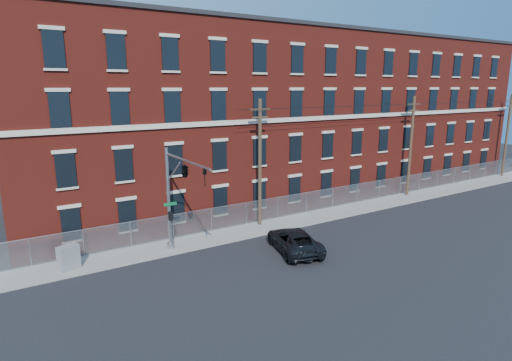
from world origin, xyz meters
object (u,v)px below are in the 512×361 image
object	(u,v)px
traffic_signal_mast	(181,180)
utility_cabinet	(69,257)
pickup_truck	(294,241)
utility_pole_near	(260,161)

from	to	relation	value
traffic_signal_mast	utility_cabinet	world-z (taller)	traffic_signal_mast
traffic_signal_mast	pickup_truck	xyz separation A→B (m)	(7.07, -2.36, -4.63)
utility_pole_near	pickup_truck	distance (m)	7.43
traffic_signal_mast	utility_cabinet	xyz separation A→B (m)	(-6.47, 2.40, -4.51)
utility_pole_near	pickup_truck	size ratio (longest dim) A/B	1.82
traffic_signal_mast	utility_pole_near	size ratio (longest dim) A/B	0.70
traffic_signal_mast	utility_pole_near	bearing A→B (deg)	23.14
traffic_signal_mast	utility_pole_near	xyz separation A→B (m)	(8.00, 3.42, -0.05)
pickup_truck	utility_cabinet	bearing A→B (deg)	-3.68
traffic_signal_mast	utility_pole_near	distance (m)	8.70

